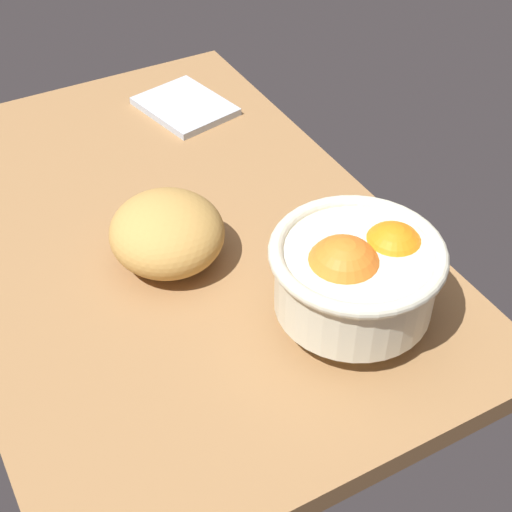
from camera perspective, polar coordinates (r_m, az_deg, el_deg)
ground_plane at (r=99.43cm, az=-6.59°, el=1.30°), size 83.15×54.83×3.00cm
fruit_bowl at (r=82.12cm, az=7.51°, el=-1.38°), size 18.80×18.80×12.27cm
bread_loaf at (r=91.43cm, az=-6.65°, el=1.74°), size 15.79×15.27×8.37cm
napkin_folded at (r=122.32cm, az=-5.31°, el=11.05°), size 16.20×13.90×1.10cm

